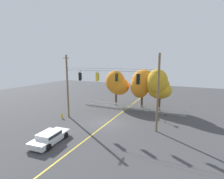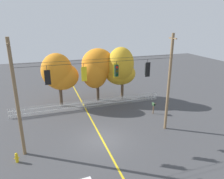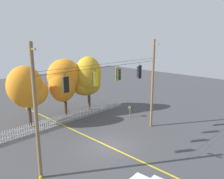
% 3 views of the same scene
% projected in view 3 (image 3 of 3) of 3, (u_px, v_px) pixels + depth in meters
% --- Properties ---
extents(ground, '(80.00, 80.00, 0.00)m').
position_uv_depth(ground, '(108.00, 146.00, 20.18)').
color(ground, '#424244').
extents(lane_centerline_stripe, '(0.16, 36.00, 0.01)m').
position_uv_depth(lane_centerline_stripe, '(108.00, 146.00, 20.18)').
color(lane_centerline_stripe, gold).
rests_on(lane_centerline_stripe, ground).
extents(signal_support_span, '(13.14, 1.10, 9.12)m').
position_uv_depth(signal_support_span, '(108.00, 95.00, 19.12)').
color(signal_support_span, brown).
rests_on(signal_support_span, ground).
extents(traffic_signal_eastbound_side, '(0.43, 0.38, 1.41)m').
position_uv_depth(traffic_signal_eastbound_side, '(65.00, 84.00, 15.90)').
color(traffic_signal_eastbound_side, black).
extents(traffic_signal_northbound_secondary, '(0.43, 0.38, 1.38)m').
position_uv_depth(traffic_signal_northbound_secondary, '(95.00, 79.00, 17.78)').
color(traffic_signal_northbound_secondary, black).
extents(traffic_signal_southbound_primary, '(0.43, 0.38, 1.38)m').
position_uv_depth(traffic_signal_southbound_primary, '(119.00, 74.00, 19.68)').
color(traffic_signal_southbound_primary, black).
extents(traffic_signal_westbound_side, '(0.43, 0.38, 1.50)m').
position_uv_depth(traffic_signal_westbound_side, '(139.00, 72.00, 21.65)').
color(traffic_signal_westbound_side, black).
extents(white_picket_fence, '(18.09, 0.06, 1.10)m').
position_uv_depth(white_picket_fence, '(66.00, 118.00, 25.40)').
color(white_picket_fence, white).
rests_on(white_picket_fence, ground).
extents(autumn_maple_near_fence, '(4.43, 3.58, 6.54)m').
position_uv_depth(autumn_maple_near_fence, '(27.00, 89.00, 23.88)').
color(autumn_maple_near_fence, '#473828').
rests_on(autumn_maple_near_fence, ground).
extents(autumn_maple_mid, '(4.27, 3.55, 6.81)m').
position_uv_depth(autumn_maple_mid, '(63.00, 80.00, 27.27)').
color(autumn_maple_mid, '#473828').
rests_on(autumn_maple_mid, ground).
extents(autumn_oak_far_east, '(4.15, 4.21, 7.02)m').
position_uv_depth(autumn_oak_far_east, '(86.00, 79.00, 28.94)').
color(autumn_oak_far_east, brown).
rests_on(autumn_oak_far_east, ground).
extents(roadside_mailbox, '(0.25, 0.44, 1.33)m').
position_uv_depth(roadside_mailbox, '(130.00, 108.00, 27.16)').
color(roadside_mailbox, brown).
rests_on(roadside_mailbox, ground).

